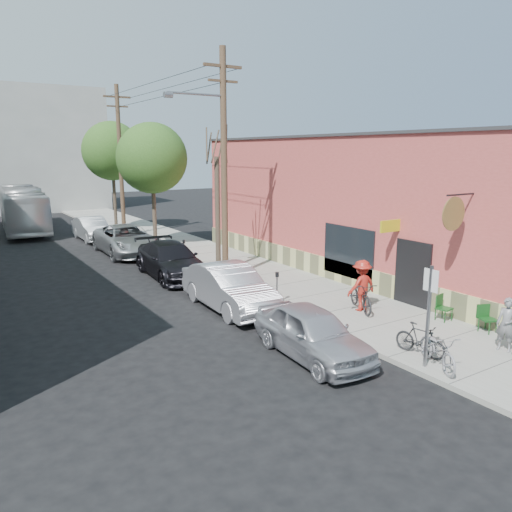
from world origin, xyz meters
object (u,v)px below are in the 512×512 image
car_2 (171,260)px  car_3 (127,240)px  tree_leafy_far (112,151)px  tree_leafy_mid (152,158)px  patio_chair_b (488,319)px  car_1 (229,287)px  parking_meter_far (184,248)px  cyclist (362,285)px  bus (23,209)px  sign_post (429,307)px  patron_grey (507,325)px  parked_bike_b (438,350)px  parked_bike_a (420,340)px  car_4 (92,229)px  car_0 (312,333)px  patio_chair_a (444,308)px  tree_bare (218,216)px  parking_meter_near (277,283)px  utility_pole_near (223,162)px

car_2 → car_3: 6.33m
tree_leafy_far → tree_leafy_mid: bearing=-90.0°
patio_chair_b → car_1: car_1 is taller
parking_meter_far → cyclist: bearing=-78.7°
cyclist → bus: bus is taller
sign_post → patio_chair_b: 4.08m
patron_grey → parked_bike_b: size_ratio=0.85×
parked_bike_a → car_4: bearing=85.7°
car_0 → car_3: car_3 is taller
tree_leafy_far → patio_chair_a: tree_leafy_far is taller
tree_bare → car_3: bearing=105.3°
patron_grey → car_3: 20.80m
parking_meter_near → car_2: car_2 is taller
tree_leafy_mid → parked_bike_b: tree_leafy_mid is taller
parking_meter_far → bus: (-5.10, 17.36, 0.66)m
cyclist → parked_bike_a: cyclist is taller
bus → car_3: bearing=-69.4°
tree_leafy_mid → bus: 13.80m
patron_grey → car_4: patron_grey is taller
utility_pole_near → parked_bike_a: (0.46, -10.56, -4.80)m
parked_bike_b → car_4: (-2.25, 25.87, 0.13)m
patio_chair_b → car_4: car_4 is taller
sign_post → tree_leafy_mid: bearing=88.7°
car_1 → car_3: size_ratio=0.83×
patron_grey → cyclist: 5.10m
parked_bike_a → patio_chair_a: bearing=16.4°
parking_meter_near → parking_meter_far: size_ratio=1.00×
parking_meter_far → parked_bike_a: parking_meter_far is taller
car_4 → parked_bike_b: bearing=-85.3°
patron_grey → car_2: patron_grey is taller
parked_bike_a → parking_meter_near: bearing=85.6°
tree_bare → car_3: tree_bare is taller
cyclist → car_2: bearing=-66.7°
car_2 → parking_meter_near: bearing=-74.3°
parked_bike_a → car_1: car_1 is taller
car_2 → bus: bearing=104.2°
cyclist → parked_bike_a: (-1.53, -3.91, -0.47)m
sign_post → patron_grey: (2.86, -0.52, -0.89)m
parking_meter_far → parked_bike_a: 14.58m
parking_meter_near → parked_bike_b: 7.02m
car_1 → parking_meter_far: bearing=80.1°
sign_post → utility_pole_near: bearing=89.8°
parking_meter_near → patron_grey: bearing=-68.0°
patio_chair_a → car_3: bearing=96.3°
parking_meter_near → parked_bike_a: 6.25m
parked_bike_a → car_4: 25.21m
car_1 → cyclist: bearing=-38.0°
cyclist → patio_chair_a: bearing=125.1°
sign_post → parked_bike_a: bearing=50.0°
sign_post → car_4: size_ratio=0.60×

